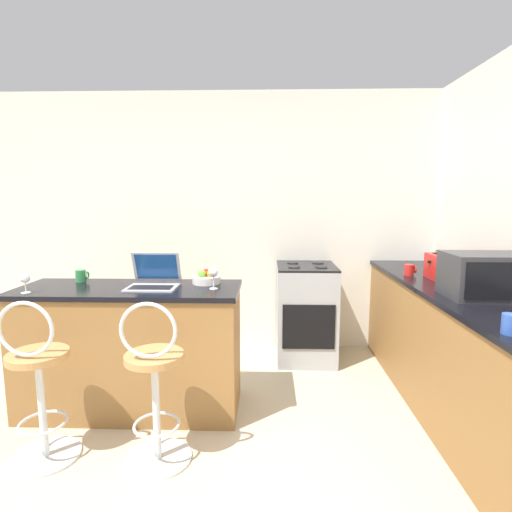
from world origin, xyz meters
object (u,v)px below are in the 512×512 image
object	(u,v)px
bar_stool_near	(38,386)
laptop	(154,278)
microwave	(488,276)
stove_range	(306,312)
wine_glass_tall	(213,273)
bar_stool_far	(154,388)
mug_red	(409,270)
toaster	(445,267)
mug_blue	(511,324)
storage_jar	(441,259)
wine_glass_short	(25,279)
mug_green	(81,276)
fruit_bowl	(207,278)

from	to	relation	value
bar_stool_near	laptop	size ratio (longest dim) A/B	2.87
microwave	stove_range	world-z (taller)	microwave
laptop	wine_glass_tall	xyz separation A→B (m)	(0.44, -0.07, 0.05)
bar_stool_far	mug_red	bearing A→B (deg)	31.45
stove_range	toaster	bearing A→B (deg)	-31.59
stove_range	microwave	bearing A→B (deg)	-49.22
microwave	bar_stool_far	bearing A→B (deg)	-169.46
mug_blue	wine_glass_tall	xyz separation A→B (m)	(-1.52, 0.89, 0.06)
stove_range	storage_jar	xyz separation A→B (m)	(1.21, -0.12, 0.55)
laptop	storage_jar	distance (m)	2.53
wine_glass_short	toaster	bearing A→B (deg)	10.45
mug_blue	wine_glass_short	world-z (taller)	wine_glass_short
mug_green	mug_red	world-z (taller)	same
laptop	storage_jar	size ratio (longest dim) A/B	2.08
stove_range	wine_glass_short	xyz separation A→B (m)	(-1.99, -1.18, 0.56)
storage_jar	fruit_bowl	size ratio (longest dim) A/B	0.80
bar_stool_far	laptop	distance (m)	0.83
laptop	mug_blue	size ratio (longest dim) A/B	3.62
bar_stool_near	laptop	world-z (taller)	laptop
mug_green	storage_jar	xyz separation A→B (m)	(2.99, 0.69, 0.04)
storage_jar	laptop	bearing A→B (deg)	-160.82
mug_red	wine_glass_tall	distance (m)	1.64
microwave	wine_glass_short	world-z (taller)	microwave
mug_green	wine_glass_short	size ratio (longest dim) A/B	0.69
mug_green	mug_blue	xyz separation A→B (m)	(2.56, -1.10, 0.00)
wine_glass_tall	storage_jar	xyz separation A→B (m)	(1.95, 0.90, -0.03)
wine_glass_short	microwave	bearing A→B (deg)	-0.41
stove_range	wine_glass_tall	distance (m)	1.39
mug_green	wine_glass_tall	bearing A→B (deg)	-11.53
bar_stool_far	laptop	world-z (taller)	laptop
wine_glass_tall	storage_jar	size ratio (longest dim) A/B	0.92
laptop	mug_red	bearing A→B (deg)	13.60
mug_green	fruit_bowl	size ratio (longest dim) A/B	0.45
laptop	fruit_bowl	distance (m)	0.38
bar_stool_near	storage_jar	world-z (taller)	storage_jar
laptop	microwave	world-z (taller)	microwave
laptop	stove_range	size ratio (longest dim) A/B	0.37
wine_glass_tall	fruit_bowl	size ratio (longest dim) A/B	0.73
mug_blue	bar_stool_near	bearing A→B (deg)	172.53
wine_glass_tall	storage_jar	world-z (taller)	storage_jar
toaster	mug_red	bearing A→B (deg)	145.47
fruit_bowl	stove_range	bearing A→B (deg)	45.44
bar_stool_far	mug_green	bearing A→B (deg)	134.50
stove_range	mug_blue	distance (m)	2.12
mug_green	mug_red	distance (m)	2.61
fruit_bowl	mug_red	bearing A→B (deg)	12.55
stove_range	mug_green	bearing A→B (deg)	-155.62
bar_stool_near	microwave	distance (m)	2.83
bar_stool_near	storage_jar	size ratio (longest dim) A/B	5.98
bar_stool_near	storage_jar	bearing A→B (deg)	26.70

